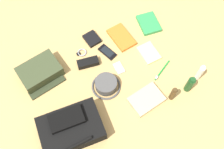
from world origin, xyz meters
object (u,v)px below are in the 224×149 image
object	(u,v)px
shampoo_bottle	(190,84)
toothbrush	(161,71)
cologne_bottle	(173,94)
travel_guidebook	(121,37)
notepad	(149,53)
folded_towel	(146,100)
sunglasses_case	(88,63)
media_player	(119,68)
wristwatch	(82,53)
toothpaste_tube	(200,73)
paperback_novel	(149,24)
bucket_hat	(106,85)
backpack	(71,128)
wallet	(92,39)
cell_phone	(107,52)
toiletry_pouch	(40,72)

from	to	relation	value
shampoo_bottle	toothbrush	size ratio (longest dim) A/B	0.88
cologne_bottle	travel_guidebook	distance (m)	0.54
travel_guidebook	notepad	bearing A→B (deg)	117.62
folded_towel	sunglasses_case	size ratio (longest dim) A/B	1.43
media_player	wristwatch	size ratio (longest dim) A/B	1.21
wristwatch	toothpaste_tube	bearing A→B (deg)	137.61
cologne_bottle	paperback_novel	distance (m)	0.57
travel_guidebook	bucket_hat	bearing A→B (deg)	46.16
travel_guidebook	media_player	world-z (taller)	travel_guidebook
backpack	notepad	distance (m)	0.71
media_player	sunglasses_case	size ratio (longest dim) A/B	0.61
toothbrush	wallet	distance (m)	0.52
cell_phone	wallet	size ratio (longest dim) A/B	1.27
backpack	folded_towel	world-z (taller)	backpack
cell_phone	wristwatch	xyz separation A→B (m)	(0.16, -0.08, -0.00)
toothpaste_tube	media_player	xyz separation A→B (m)	(0.40, -0.30, -0.07)
notepad	bucket_hat	bearing A→B (deg)	12.51
folded_towel	wallet	bearing A→B (deg)	-80.42
backpack	toiletry_pouch	size ratio (longest dim) A/B	1.36
shampoo_bottle	cologne_bottle	bearing A→B (deg)	0.87
wristwatch	sunglasses_case	world-z (taller)	sunglasses_case
toothpaste_tube	sunglasses_case	world-z (taller)	toothpaste_tube
cell_phone	wallet	distance (m)	0.15
toothpaste_tube	wristwatch	distance (m)	0.78
toiletry_pouch	wallet	distance (m)	0.42
backpack	cologne_bottle	world-z (taller)	backpack
wallet	sunglasses_case	size ratio (longest dim) A/B	0.79
cologne_bottle	notepad	size ratio (longest dim) A/B	0.86
paperback_novel	media_player	bearing A→B (deg)	30.25
cologne_bottle	notepad	world-z (taller)	cologne_bottle
backpack	cell_phone	size ratio (longest dim) A/B	2.68
wallet	notepad	xyz separation A→B (m)	(-0.29, 0.28, -0.00)
media_player	folded_towel	world-z (taller)	folded_towel
backpack	sunglasses_case	distance (m)	0.45
travel_guidebook	wallet	size ratio (longest dim) A/B	1.92
toothpaste_tube	cell_phone	bearing A→B (deg)	-46.79
backpack	bucket_hat	xyz separation A→B (m)	(-0.31, -0.16, -0.03)
shampoo_bottle	cell_phone	xyz separation A→B (m)	(0.32, -0.47, -0.06)
wristwatch	shampoo_bottle	bearing A→B (deg)	130.56
backpack	bucket_hat	size ratio (longest dim) A/B	2.02
toothbrush	wallet	size ratio (longest dim) A/B	1.48
backpack	wristwatch	bearing A→B (deg)	-121.17
wallet	folded_towel	size ratio (longest dim) A/B	0.55
bucket_hat	shampoo_bottle	bearing A→B (deg)	150.06
shampoo_bottle	backpack	bearing A→B (deg)	-7.61
bucket_hat	wallet	bearing A→B (deg)	-102.29
wallet	folded_towel	bearing A→B (deg)	93.27
travel_guidebook	folded_towel	size ratio (longest dim) A/B	1.05
paperback_novel	travel_guidebook	xyz separation A→B (m)	(0.23, 0.01, -0.00)
toothbrush	travel_guidebook	bearing A→B (deg)	-73.83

